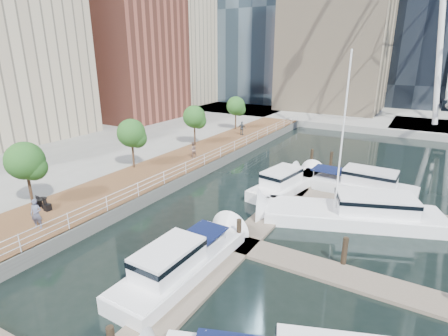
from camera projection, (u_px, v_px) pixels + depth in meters
ground at (101, 307)px, 16.29m from camera, size 520.00×520.00×0.00m
boardwalk at (161, 174)px, 32.74m from camera, size 6.00×60.00×1.00m
seawall at (187, 179)px, 31.30m from camera, size 0.25×60.00×1.00m
land_inland at (1, 139)px, 45.71m from camera, size 48.00×90.00×1.00m
land_far at (384, 93)px, 99.69m from camera, size 200.00×114.00×1.00m
pier at (443, 129)px, 52.01m from camera, size 14.00×12.00×1.00m
railing at (186, 168)px, 31.03m from camera, size 0.10×60.00×1.05m
floating_docks at (329, 246)px, 20.48m from camera, size 16.00×34.00×2.60m
midrise_condos at (77, 37)px, 50.18m from camera, size 19.00×67.00×28.00m
street_trees at (131, 133)px, 31.89m from camera, size 2.60×42.60×4.60m
pedestrian_near at (36, 214)px, 21.23m from camera, size 0.82×0.71×1.90m
pedestrian_mid at (193, 150)px, 35.80m from camera, size 0.97×1.02×1.66m
pedestrian_far at (242, 128)px, 45.61m from camera, size 1.07×0.46×1.82m
moored_yachts at (349, 230)px, 23.40m from camera, size 19.99×31.77×11.50m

